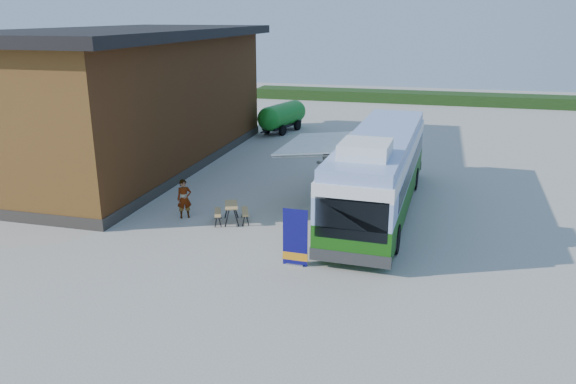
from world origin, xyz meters
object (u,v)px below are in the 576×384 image
(slurry_tanker, at_px, (282,116))
(person_a, at_px, (184,199))
(picnic_table, at_px, (231,209))
(banner, at_px, (295,243))
(person_b, at_px, (324,163))
(bus, at_px, (379,170))

(slurry_tanker, bearing_deg, person_a, -73.03)
(picnic_table, bearing_deg, banner, -64.91)
(person_b, bearing_deg, banner, 44.05)
(picnic_table, relative_size, person_a, 1.03)
(banner, height_order, slurry_tanker, slurry_tanker)
(banner, height_order, picnic_table, banner)
(picnic_table, xyz_separation_m, slurry_tanker, (-2.94, 18.56, 0.61))
(bus, xyz_separation_m, banner, (-2.13, -6.20, -1.06))
(person_b, xyz_separation_m, slurry_tanker, (-5.40, 11.58, 0.24))
(banner, relative_size, picnic_table, 1.18)
(banner, relative_size, person_a, 1.22)
(person_a, bearing_deg, banner, -63.80)
(banner, bearing_deg, person_b, 98.19)
(picnic_table, height_order, slurry_tanker, slurry_tanker)
(bus, xyz_separation_m, picnic_table, (-5.69, -2.85, -1.31))
(person_a, bearing_deg, picnic_table, -33.80)
(picnic_table, bearing_deg, person_b, 49.02)
(bus, xyz_separation_m, person_a, (-7.79, -2.81, -1.07))
(bus, bearing_deg, banner, -106.82)
(person_b, bearing_deg, picnic_table, 18.58)
(slurry_tanker, bearing_deg, banner, -59.10)
(picnic_table, relative_size, person_b, 0.90)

